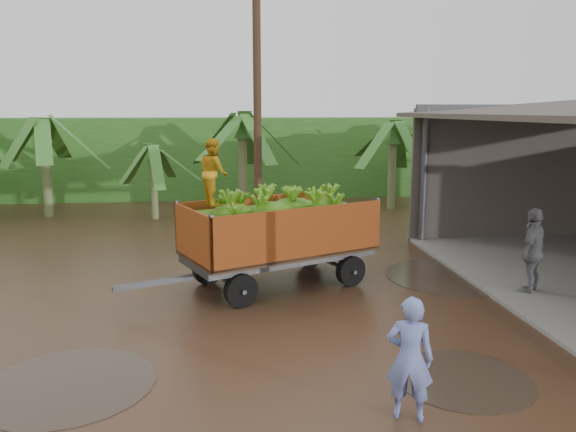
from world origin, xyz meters
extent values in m
plane|color=black|center=(0.00, 0.00, 0.00)|extent=(100.00, 100.00, 0.00)
cube|color=#2D661E|center=(-2.00, 16.00, 1.80)|extent=(22.00, 3.00, 3.60)
cube|color=#47474C|center=(-2.07, 0.85, 0.51)|extent=(1.56, 0.77, 0.11)
imported|color=gold|center=(-0.83, 1.69, 2.65)|extent=(0.75, 0.84, 1.43)
imported|color=#697AC1|center=(1.68, -3.82, 0.83)|extent=(0.71, 0.59, 1.65)
imported|color=slate|center=(5.93, 0.67, 0.96)|extent=(1.15, 1.10, 1.92)
cylinder|color=#47301E|center=(0.43, 6.63, 4.37)|extent=(0.24, 0.24, 8.74)
camera|label=1|loc=(-0.65, -10.29, 3.95)|focal=35.00mm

